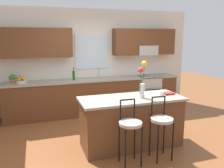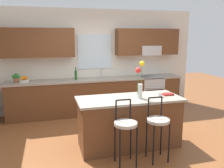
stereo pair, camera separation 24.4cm
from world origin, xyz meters
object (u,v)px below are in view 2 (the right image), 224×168
at_px(bar_stool_middle, 158,123).
at_px(kitchen_island, 129,122).
at_px(mug_ceramic, 160,94).
at_px(cookbook, 167,94).
at_px(oven_range, 150,92).
at_px(flower_vase, 140,80).
at_px(potted_plant_small, 16,77).
at_px(bottle_olive_oil, 76,75).
at_px(fruit_bowl_oranges, 24,80).
at_px(bar_stool_near, 126,127).

bearing_deg(bar_stool_middle, kitchen_island, 114.49).
relative_size(bar_stool_middle, mug_ceramic, 11.58).
distance_m(bar_stool_middle, cookbook, 0.83).
bearing_deg(oven_range, kitchen_island, -123.47).
xyz_separation_m(flower_vase, cookbook, (0.60, 0.08, -0.31)).
xyz_separation_m(cookbook, potted_plant_small, (-2.88, 2.04, 0.11)).
bearing_deg(potted_plant_small, bottle_olive_oil, -0.00).
xyz_separation_m(kitchen_island, flower_vase, (0.16, -0.08, 0.78)).
bearing_deg(potted_plant_small, flower_vase, -42.90).
height_order(kitchen_island, cookbook, cookbook).
distance_m(kitchen_island, potted_plant_small, 3.01).
relative_size(oven_range, kitchen_island, 0.49).
xyz_separation_m(flower_vase, fruit_bowl_oranges, (-2.11, 2.13, -0.27)).
distance_m(fruit_bowl_oranges, potted_plant_small, 0.19).
distance_m(bar_stool_near, mug_ceramic, 1.04).
height_order(bar_stool_middle, fruit_bowl_oranges, fruit_bowl_oranges).
height_order(kitchen_island, mug_ceramic, mug_ceramic).
height_order(mug_ceramic, bottle_olive_oil, bottle_olive_oil).
bearing_deg(potted_plant_small, cookbook, -35.31).
distance_m(cookbook, fruit_bowl_oranges, 3.40).
bearing_deg(oven_range, potted_plant_small, 179.59).
height_order(mug_ceramic, potted_plant_small, potted_plant_small).
height_order(oven_range, bottle_olive_oil, bottle_olive_oil).
height_order(flower_vase, mug_ceramic, flower_vase).
bearing_deg(bar_stool_middle, bar_stool_near, 180.00).
distance_m(bar_stool_near, cookbook, 1.24).
bearing_deg(mug_ceramic, bar_stool_middle, -118.71).
xyz_separation_m(bar_stool_middle, potted_plant_small, (-2.40, 2.65, 0.41)).
distance_m(flower_vase, potted_plant_small, 3.13).
xyz_separation_m(kitchen_island, bar_stool_middle, (0.27, -0.60, 0.17)).
distance_m(kitchen_island, cookbook, 0.89).
relative_size(mug_ceramic, fruit_bowl_oranges, 0.37).
distance_m(kitchen_island, bar_stool_near, 0.69).
xyz_separation_m(flower_vase, potted_plant_small, (-2.29, 2.12, -0.20)).
relative_size(kitchen_island, flower_vase, 2.83).
bearing_deg(kitchen_island, bar_stool_middle, -65.51).
xyz_separation_m(bar_stool_middle, flower_vase, (-0.11, 0.53, 0.61)).
bearing_deg(fruit_bowl_oranges, bottle_olive_oil, -0.22).
xyz_separation_m(fruit_bowl_oranges, bottle_olive_oil, (1.24, -0.00, 0.07)).
relative_size(bar_stool_near, mug_ceramic, 11.58).
height_order(oven_range, bar_stool_middle, bar_stool_middle).
xyz_separation_m(kitchen_island, bottle_olive_oil, (-0.71, 2.05, 0.58)).
xyz_separation_m(oven_range, cookbook, (-0.58, -2.02, 0.48)).
height_order(oven_range, flower_vase, flower_vase).
distance_m(bar_stool_middle, mug_ceramic, 0.68).
xyz_separation_m(oven_range, fruit_bowl_oranges, (-3.29, 0.03, 0.52)).
relative_size(bottle_olive_oil, potted_plant_small, 1.42).
xyz_separation_m(mug_ceramic, cookbook, (0.20, 0.08, -0.03)).
relative_size(kitchen_island, bar_stool_near, 1.81).
bearing_deg(cookbook, potted_plant_small, 144.69).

